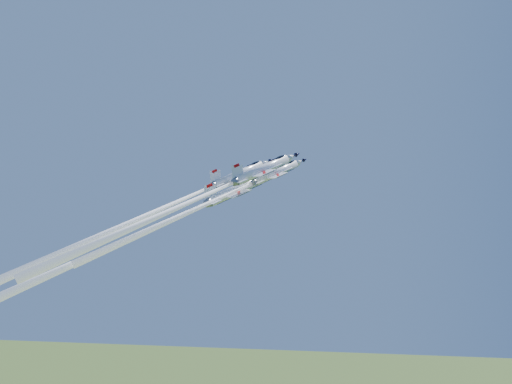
# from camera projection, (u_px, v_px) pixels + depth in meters

# --- Properties ---
(jet_lead) EXTENTS (33.56, 22.96, 36.84)m
(jet_lead) POSITION_uv_depth(u_px,v_px,m) (206.00, 205.00, 115.17)
(jet_lead) COLOR white
(jet_left) EXTENTS (38.91, 26.63, 43.12)m
(jet_left) POSITION_uv_depth(u_px,v_px,m) (155.00, 212.00, 117.43)
(jet_left) COLOR white
(jet_right) EXTENTS (37.29, 25.51, 40.34)m
(jet_right) POSITION_uv_depth(u_px,v_px,m) (180.00, 207.00, 107.63)
(jet_right) COLOR white
(jet_slot) EXTENTS (44.87, 30.71, 50.71)m
(jet_slot) POSITION_uv_depth(u_px,v_px,m) (132.00, 237.00, 110.37)
(jet_slot) COLOR white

